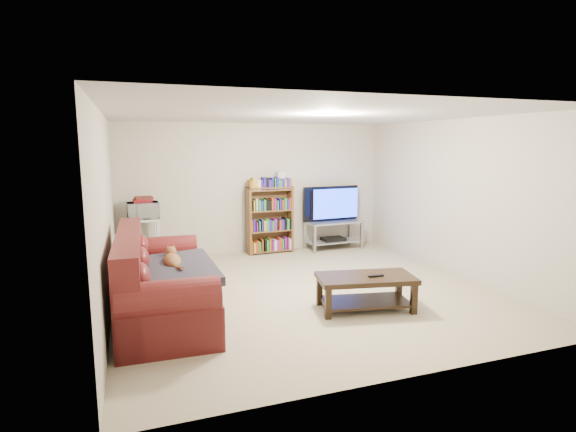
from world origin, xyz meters
name	(u,v)px	position (x,y,z in m)	size (l,w,h in m)	color
floor	(304,291)	(0.00, 0.00, 0.00)	(5.00, 5.00, 0.00)	#C3B591
ceiling	(305,115)	(0.00, 0.00, 2.40)	(5.00, 5.00, 0.00)	white
wall_back	(256,189)	(0.00, 2.50, 1.20)	(5.00, 5.00, 0.00)	beige
wall_front	(415,243)	(0.00, -2.50, 1.20)	(5.00, 5.00, 0.00)	beige
wall_left	(106,215)	(-2.50, 0.00, 1.20)	(5.00, 5.00, 0.00)	beige
wall_right	(456,198)	(2.50, 0.00, 1.20)	(5.00, 5.00, 0.00)	beige
sofa	(157,288)	(-1.98, -0.29, 0.35)	(1.09, 2.40, 1.01)	maroon
blanket	(174,271)	(-1.79, -0.45, 0.58)	(0.92, 1.19, 0.10)	#302D39
cat	(172,261)	(-1.79, -0.24, 0.64)	(0.26, 0.65, 0.19)	brown
coffee_table	(366,286)	(0.45, -0.91, 0.30)	(1.26, 0.80, 0.43)	black
remote	(376,276)	(0.54, -0.98, 0.44)	(0.19, 0.05, 0.02)	black
tv_stand	(333,230)	(1.47, 2.21, 0.37)	(1.11, 0.56, 0.54)	#999EA3
television	(334,204)	(1.47, 2.21, 0.88)	(1.17, 0.15, 0.67)	black
dvd_player	(333,239)	(1.47, 2.21, 0.19)	(0.43, 0.30, 0.06)	black
bookshelf	(270,219)	(0.21, 2.30, 0.64)	(0.87, 0.31, 1.24)	brown
shelf_clutter	(274,181)	(0.31, 2.32, 1.35)	(0.63, 0.22, 0.28)	silver
microwave_stand	(144,235)	(-2.04, 2.13, 0.51)	(0.53, 0.41, 0.80)	silver
microwave	(143,210)	(-2.04, 2.13, 0.94)	(0.49, 0.33, 0.27)	silver
game_boxes	(143,201)	(-2.04, 2.13, 1.10)	(0.29, 0.25, 0.05)	maroon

